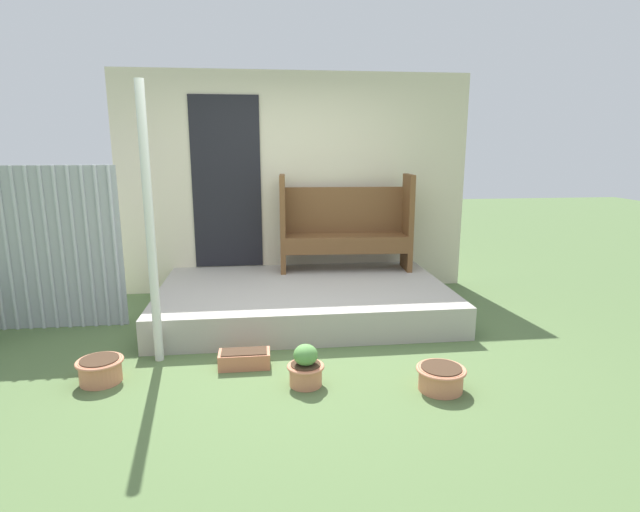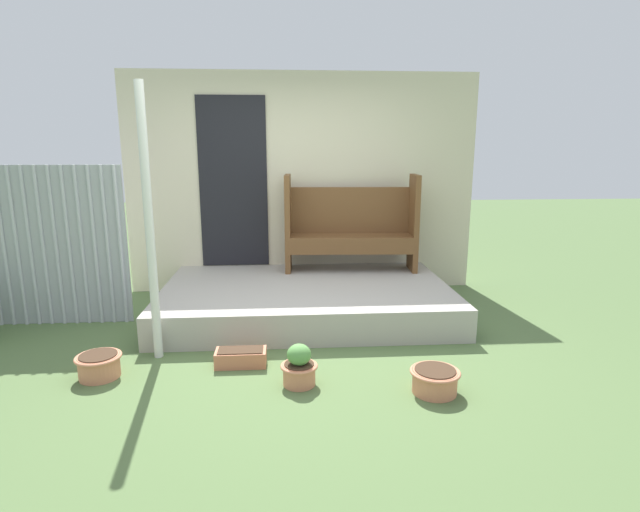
% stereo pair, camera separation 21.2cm
% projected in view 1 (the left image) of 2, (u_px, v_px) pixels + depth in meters
% --- Properties ---
extents(ground_plane, '(24.00, 24.00, 0.00)m').
position_uv_depth(ground_plane, '(297.00, 349.00, 4.39)').
color(ground_plane, '#516B3D').
extents(porch_slab, '(2.99, 1.90, 0.31)m').
position_uv_depth(porch_slab, '(304.00, 299.00, 5.30)').
color(porch_slab, '#A8A399').
rests_on(porch_slab, ground_plane).
extents(house_wall, '(4.19, 0.08, 2.60)m').
position_uv_depth(house_wall, '(293.00, 184.00, 6.00)').
color(house_wall, beige).
rests_on(house_wall, ground_plane).
extents(support_post, '(0.07, 0.07, 2.24)m').
position_uv_depth(support_post, '(150.00, 228.00, 3.93)').
color(support_post, silver).
rests_on(support_post, ground_plane).
extents(bench, '(1.54, 0.48, 1.12)m').
position_uv_depth(bench, '(345.00, 223.00, 5.85)').
color(bench, brown).
rests_on(bench, porch_slab).
extents(flower_pot_left, '(0.35, 0.35, 0.19)m').
position_uv_depth(flower_pot_left, '(100.00, 369.00, 3.76)').
color(flower_pot_left, tan).
rests_on(flower_pot_left, ground_plane).
extents(flower_pot_middle, '(0.28, 0.28, 0.32)m').
position_uv_depth(flower_pot_middle, '(306.00, 368.00, 3.71)').
color(flower_pot_middle, tan).
rests_on(flower_pot_middle, ground_plane).
extents(flower_pot_right, '(0.36, 0.36, 0.18)m').
position_uv_depth(flower_pot_right, '(441.00, 377.00, 3.64)').
color(flower_pot_right, tan).
rests_on(flower_pot_right, ground_plane).
extents(planter_box_rect, '(0.41, 0.20, 0.14)m').
position_uv_depth(planter_box_rect, '(244.00, 359.00, 4.03)').
color(planter_box_rect, '#C67251').
rests_on(planter_box_rect, ground_plane).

